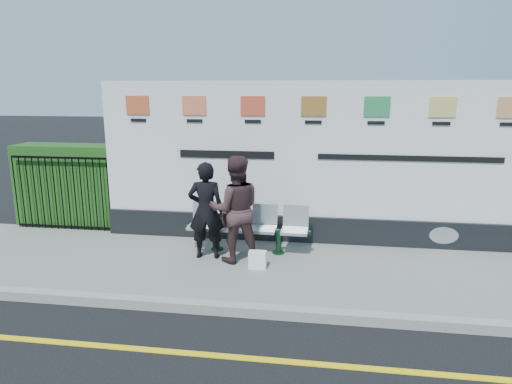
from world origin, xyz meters
TOP-DOWN VIEW (x-y plane):
  - ground at (0.00, 0.00)m, footprint 80.00×80.00m
  - pavement at (0.00, 2.50)m, footprint 14.00×3.00m
  - kerb at (0.00, 1.00)m, footprint 14.00×0.18m
  - yellow_line at (0.00, 0.00)m, footprint 14.00×0.10m
  - billboard at (0.50, 3.85)m, footprint 8.00×0.30m
  - hedge at (-4.58, 4.30)m, footprint 2.35×0.70m
  - railing at (-4.58, 3.85)m, footprint 2.05×0.06m
  - bench at (-0.60, 3.10)m, footprint 2.15×0.60m
  - woman_left at (-1.25, 2.72)m, footprint 0.65×0.47m
  - woman_right at (-0.72, 2.64)m, footprint 1.03×0.90m
  - handbag_brown at (-0.88, 3.10)m, footprint 0.32×0.15m
  - carrier_bag_white at (-0.31, 2.36)m, footprint 0.28×0.17m

SIDE VIEW (x-z plane):
  - ground at x=0.00m, z-range 0.00..0.00m
  - yellow_line at x=0.00m, z-range 0.00..0.01m
  - pavement at x=0.00m, z-range 0.00..0.12m
  - kerb at x=0.00m, z-range 0.00..0.14m
  - carrier_bag_white at x=-0.31m, z-range 0.12..0.40m
  - bench at x=-0.60m, z-range 0.12..0.58m
  - handbag_brown at x=-0.88m, z-range 0.58..0.82m
  - railing at x=-4.58m, z-range 0.12..1.66m
  - woman_left at x=-1.25m, z-range 0.12..1.80m
  - hedge at x=-4.58m, z-range 0.12..1.82m
  - woman_right at x=-0.72m, z-range 0.12..1.92m
  - billboard at x=0.50m, z-range -0.08..2.92m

